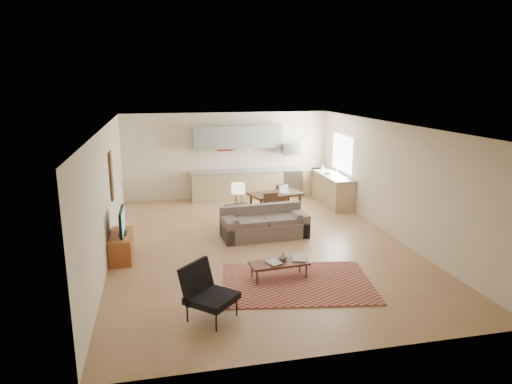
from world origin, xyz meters
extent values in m
plane|color=#A1754E|center=(0.00, 0.00, 0.00)|extent=(9.00, 9.00, 0.00)
plane|color=white|center=(0.00, 0.00, 2.70)|extent=(9.00, 9.00, 0.00)
plane|color=beige|center=(0.00, 4.50, 1.35)|extent=(6.50, 0.00, 6.50)
plane|color=beige|center=(0.00, -4.50, 1.35)|extent=(6.50, 0.00, 6.50)
plane|color=beige|center=(-3.25, 0.00, 1.35)|extent=(0.00, 9.00, 9.00)
plane|color=beige|center=(3.25, 0.00, 1.35)|extent=(0.00, 9.00, 9.00)
cube|color=#A5A8AD|center=(2.00, 4.18, 0.45)|extent=(0.62, 0.62, 0.90)
cube|color=#A5A8AD|center=(2.00, 4.20, 1.55)|extent=(0.62, 0.40, 0.35)
cube|color=gray|center=(0.30, 4.33, 1.95)|extent=(2.80, 0.34, 0.70)
cube|color=white|center=(3.23, 3.00, 1.55)|extent=(0.02, 1.40, 1.05)
cube|color=maroon|center=(0.22, -2.23, 0.01)|extent=(3.00, 2.30, 0.02)
imported|color=maroon|center=(-0.27, -2.02, 0.35)|extent=(0.43, 0.45, 0.03)
imported|color=navy|center=(0.25, -1.85, 0.34)|extent=(0.45, 0.49, 0.03)
imported|color=black|center=(0.04, -1.91, 0.41)|extent=(0.18, 0.18, 0.16)
imported|color=#FFF2C4|center=(2.83, 3.52, 1.02)|extent=(0.11, 0.11, 0.19)
camera|label=1|loc=(-2.18, -9.66, 3.61)|focal=32.00mm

